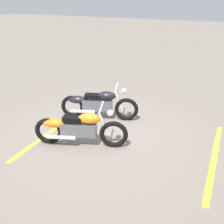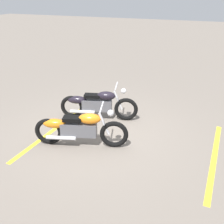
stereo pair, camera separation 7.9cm
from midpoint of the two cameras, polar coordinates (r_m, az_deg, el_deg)
ground_plane at (r=6.96m, az=-3.36°, el=-4.33°), size 60.00×60.00×0.00m
motorcycle_bright_foreground at (r=6.21m, az=-7.66°, el=-3.47°), size 2.16×0.87×1.04m
motorcycle_dark_foreground at (r=7.48m, az=-3.64°, el=1.77°), size 2.17×0.85×1.04m
parking_stripe_near at (r=7.17m, az=-13.15°, el=-4.02°), size 0.19×3.20×0.01m
parking_stripe_mid at (r=6.35m, az=20.92°, el=-9.22°), size 0.19×3.20×0.01m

